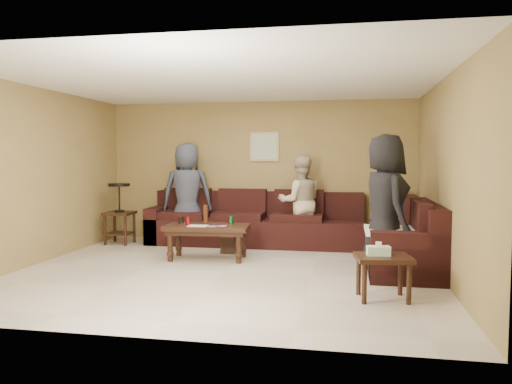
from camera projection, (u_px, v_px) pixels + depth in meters
room at (225, 146)px, 6.49m from camera, size 5.60×5.50×2.50m
sectional_sofa at (298, 232)px, 7.92m from camera, size 4.65×2.90×0.97m
coffee_table at (207, 230)px, 7.36m from camera, size 1.26×0.69×0.79m
end_table_left at (120, 212)px, 8.68m from camera, size 0.47×0.47×1.06m
side_table_right at (383, 262)px, 5.28m from camera, size 0.63×0.54×0.62m
waste_bin at (229, 245)px, 7.87m from camera, size 0.23×0.23×0.27m
wall_art at (264, 147)px, 8.90m from camera, size 0.52×0.04×0.52m
person_left at (187, 193)px, 8.71m from camera, size 0.97×0.74×1.76m
person_middle at (300, 202)px, 8.30m from camera, size 0.87×0.76×1.54m
person_right at (385, 205)px, 6.36m from camera, size 0.84×1.03×1.81m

